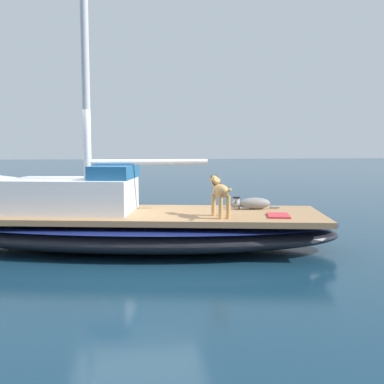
# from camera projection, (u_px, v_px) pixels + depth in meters

# --- Properties ---
(ground_plane) EXTENTS (120.00, 120.00, 0.00)m
(ground_plane) POSITION_uv_depth(u_px,v_px,m) (138.00, 248.00, 8.23)
(ground_plane) COLOR #143347
(sailboat_main) EXTENTS (3.86, 7.59, 0.66)m
(sailboat_main) POSITION_uv_depth(u_px,v_px,m) (138.00, 230.00, 8.20)
(sailboat_main) COLOR black
(sailboat_main) RESTS_ON ground
(mast_main) EXTENTS (0.14, 2.27, 7.07)m
(mast_main) POSITION_uv_depth(u_px,v_px,m) (93.00, 33.00, 7.91)
(mast_main) COLOR silver
(mast_main) RESTS_ON sailboat_main
(cabin_house) EXTENTS (1.80, 2.46, 0.84)m
(cabin_house) POSITION_uv_depth(u_px,v_px,m) (77.00, 193.00, 8.20)
(cabin_house) COLOR silver
(cabin_house) RESTS_ON sailboat_main
(dog_tan) EXTENTS (0.94, 0.29, 0.70)m
(dog_tan) POSITION_uv_depth(u_px,v_px,m) (220.00, 192.00, 7.56)
(dog_tan) COLOR tan
(dog_tan) RESTS_ON sailboat_main
(dog_grey) EXTENTS (0.28, 0.95, 0.22)m
(dog_grey) POSITION_uv_depth(u_px,v_px,m) (253.00, 204.00, 8.52)
(dog_grey) COLOR gray
(dog_grey) RESTS_ON sailboat_main
(deck_winch) EXTENTS (0.16, 0.16, 0.21)m
(deck_winch) POSITION_uv_depth(u_px,v_px,m) (236.00, 202.00, 8.77)
(deck_winch) COLOR #B7B7BC
(deck_winch) RESTS_ON sailboat_main
(deck_towel) EXTENTS (0.63, 0.48, 0.03)m
(deck_towel) POSITION_uv_depth(u_px,v_px,m) (278.00, 215.00, 7.64)
(deck_towel) COLOR #C6333D
(deck_towel) RESTS_ON sailboat_main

